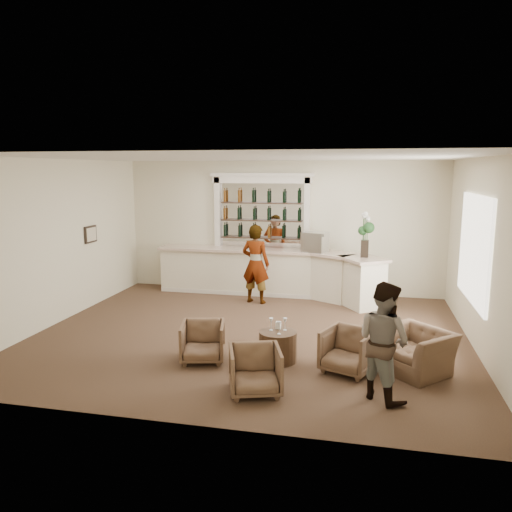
{
  "coord_description": "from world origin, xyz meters",
  "views": [
    {
      "loc": [
        2.07,
        -8.86,
        3.09
      ],
      "look_at": [
        -0.09,
        0.9,
        1.35
      ],
      "focal_mm": 35.0,
      "sensor_mm": 36.0,
      "label": 1
    }
  ],
  "objects_px": {
    "guest": "(384,341)",
    "flower_vase": "(365,232)",
    "armchair_left": "(203,342)",
    "armchair_center": "(255,370)",
    "cocktail_table": "(278,346)",
    "armchair_far": "(415,351)",
    "sommelier": "(256,264)",
    "espresso_machine": "(315,242)",
    "armchair_right": "(348,351)",
    "bar_counter": "(271,273)"
  },
  "relations": [
    {
      "from": "sommelier",
      "to": "espresso_machine",
      "type": "bearing_deg",
      "value": -139.97
    },
    {
      "from": "armchair_left",
      "to": "armchair_center",
      "type": "distance_m",
      "value": 1.47
    },
    {
      "from": "armchair_far",
      "to": "armchair_center",
      "type": "bearing_deg",
      "value": -106.01
    },
    {
      "from": "cocktail_table",
      "to": "espresso_machine",
      "type": "relative_size",
      "value": 1.14
    },
    {
      "from": "cocktail_table",
      "to": "guest",
      "type": "distance_m",
      "value": 1.99
    },
    {
      "from": "cocktail_table",
      "to": "armchair_far",
      "type": "xyz_separation_m",
      "value": [
        2.13,
        0.03,
        0.08
      ]
    },
    {
      "from": "armchair_left",
      "to": "armchair_right",
      "type": "xyz_separation_m",
      "value": [
        2.34,
        0.06,
        0.02
      ]
    },
    {
      "from": "bar_counter",
      "to": "cocktail_table",
      "type": "distance_m",
      "value": 4.33
    },
    {
      "from": "guest",
      "to": "armchair_right",
      "type": "relative_size",
      "value": 2.18
    },
    {
      "from": "cocktail_table",
      "to": "guest",
      "type": "height_order",
      "value": "guest"
    },
    {
      "from": "bar_counter",
      "to": "armchair_far",
      "type": "height_order",
      "value": "bar_counter"
    },
    {
      "from": "cocktail_table",
      "to": "guest",
      "type": "bearing_deg",
      "value": -31.9
    },
    {
      "from": "armchair_far",
      "to": "espresso_machine",
      "type": "relative_size",
      "value": 1.88
    },
    {
      "from": "guest",
      "to": "armchair_far",
      "type": "distance_m",
      "value": 1.26
    },
    {
      "from": "armchair_right",
      "to": "flower_vase",
      "type": "relative_size",
      "value": 0.74
    },
    {
      "from": "armchair_center",
      "to": "flower_vase",
      "type": "bearing_deg",
      "value": 55.9
    },
    {
      "from": "guest",
      "to": "flower_vase",
      "type": "height_order",
      "value": "flower_vase"
    },
    {
      "from": "armchair_left",
      "to": "armchair_center",
      "type": "height_order",
      "value": "armchair_center"
    },
    {
      "from": "armchair_far",
      "to": "flower_vase",
      "type": "distance_m",
      "value": 4.0
    },
    {
      "from": "sommelier",
      "to": "armchair_left",
      "type": "height_order",
      "value": "sommelier"
    },
    {
      "from": "bar_counter",
      "to": "flower_vase",
      "type": "xyz_separation_m",
      "value": [
        2.23,
        -0.52,
        1.14
      ]
    },
    {
      "from": "guest",
      "to": "flower_vase",
      "type": "bearing_deg",
      "value": -43.67
    },
    {
      "from": "sommelier",
      "to": "armchair_center",
      "type": "xyz_separation_m",
      "value": [
        1.03,
        -4.7,
        -0.59
      ]
    },
    {
      "from": "bar_counter",
      "to": "armchair_center",
      "type": "xyz_separation_m",
      "value": [
        0.8,
        -5.45,
        -0.24
      ]
    },
    {
      "from": "cocktail_table",
      "to": "armchair_far",
      "type": "relative_size",
      "value": 0.6
    },
    {
      "from": "sommelier",
      "to": "armchair_right",
      "type": "height_order",
      "value": "sommelier"
    },
    {
      "from": "guest",
      "to": "armchair_center",
      "type": "distance_m",
      "value": 1.8
    },
    {
      "from": "armchair_left",
      "to": "bar_counter",
      "type": "bearing_deg",
      "value": 72.62
    },
    {
      "from": "armchair_left",
      "to": "armchair_right",
      "type": "relative_size",
      "value": 0.95
    },
    {
      "from": "flower_vase",
      "to": "armchair_center",
      "type": "bearing_deg",
      "value": -106.16
    },
    {
      "from": "armchair_right",
      "to": "armchair_left",
      "type": "bearing_deg",
      "value": -156.78
    },
    {
      "from": "cocktail_table",
      "to": "sommelier",
      "type": "xyz_separation_m",
      "value": [
        -1.14,
        3.47,
        0.67
      ]
    },
    {
      "from": "cocktail_table",
      "to": "armchair_center",
      "type": "height_order",
      "value": "armchair_center"
    },
    {
      "from": "armchair_left",
      "to": "armchair_far",
      "type": "distance_m",
      "value": 3.34
    },
    {
      "from": "sommelier",
      "to": "armchair_far",
      "type": "height_order",
      "value": "sommelier"
    },
    {
      "from": "armchair_center",
      "to": "armchair_right",
      "type": "distance_m",
      "value": 1.62
    },
    {
      "from": "armchair_far",
      "to": "armchair_left",
      "type": "bearing_deg",
      "value": -130.56
    },
    {
      "from": "armchair_center",
      "to": "espresso_machine",
      "type": "bearing_deg",
      "value": 69.26
    },
    {
      "from": "armchair_far",
      "to": "armchair_right",
      "type": "bearing_deg",
      "value": -122.67
    },
    {
      "from": "armchair_right",
      "to": "armchair_far",
      "type": "bearing_deg",
      "value": 34.55
    },
    {
      "from": "cocktail_table",
      "to": "armchair_left",
      "type": "height_order",
      "value": "armchair_left"
    },
    {
      "from": "cocktail_table",
      "to": "espresso_machine",
      "type": "distance_m",
      "value": 4.32
    },
    {
      "from": "armchair_right",
      "to": "armchair_center",
      "type": "bearing_deg",
      "value": -118.37
    },
    {
      "from": "sommelier",
      "to": "armchair_center",
      "type": "height_order",
      "value": "sommelier"
    },
    {
      "from": "cocktail_table",
      "to": "armchair_center",
      "type": "distance_m",
      "value": 1.24
    },
    {
      "from": "sommelier",
      "to": "armchair_left",
      "type": "bearing_deg",
      "value": 100.75
    },
    {
      "from": "sommelier",
      "to": "armchair_right",
      "type": "xyz_separation_m",
      "value": [
        2.28,
        -3.66,
        -0.58
      ]
    },
    {
      "from": "espresso_machine",
      "to": "flower_vase",
      "type": "bearing_deg",
      "value": -3.02
    },
    {
      "from": "guest",
      "to": "armchair_left",
      "type": "height_order",
      "value": "guest"
    },
    {
      "from": "bar_counter",
      "to": "armchair_far",
      "type": "bearing_deg",
      "value": -53.97
    }
  ]
}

